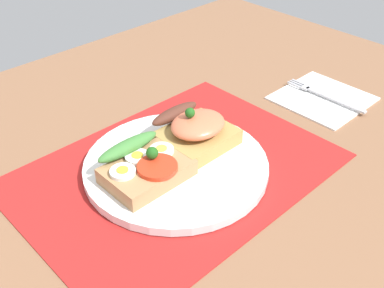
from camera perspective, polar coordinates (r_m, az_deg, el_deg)
ground_plane at (r=64.94cm, az=-1.92°, el=-4.38°), size 120.00×90.00×3.20cm
placemat at (r=63.83cm, az=-1.95°, el=-3.18°), size 42.04×30.59×0.30cm
plate at (r=63.36cm, az=-1.96°, el=-2.64°), size 25.04×25.04×1.22cm
sandwich_egg_tomato at (r=59.72cm, az=-5.62°, el=-2.89°), size 10.67×9.18×4.35cm
sandwich_salmon at (r=65.24cm, az=0.39°, el=1.69°), size 9.89×9.95×6.03cm
napkin at (r=82.92cm, az=15.69°, el=5.49°), size 14.19×13.83×0.60cm
fork at (r=82.84cm, az=15.76°, el=5.82°), size 1.62×14.94×0.32cm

